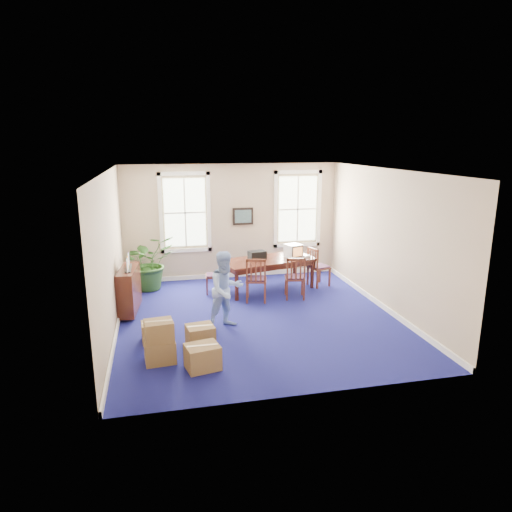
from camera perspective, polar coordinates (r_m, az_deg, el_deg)
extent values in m
plane|color=navy|center=(10.15, 0.18, -7.70)|extent=(6.50, 6.50, 0.00)
plane|color=white|center=(9.45, 0.19, 10.64)|extent=(6.50, 6.50, 0.00)
plane|color=tan|center=(12.81, -3.00, 4.31)|extent=(6.50, 0.00, 6.50)
plane|color=tan|center=(6.66, 6.33, -4.97)|extent=(6.50, 0.00, 6.50)
plane|color=tan|center=(9.50, -17.76, 0.22)|extent=(0.00, 6.50, 6.50)
plane|color=tan|center=(10.72, 16.04, 1.86)|extent=(0.00, 6.50, 6.50)
cube|color=white|center=(13.12, -2.89, -2.36)|extent=(6.00, 0.04, 0.12)
cube|color=white|center=(9.96, -16.93, -8.41)|extent=(0.04, 6.50, 0.12)
cube|color=white|center=(11.12, 15.37, -5.92)|extent=(0.04, 6.50, 0.12)
cube|color=white|center=(12.11, 6.23, 0.01)|extent=(0.23, 0.26, 0.06)
cube|color=black|center=(11.79, 0.15, 0.12)|extent=(0.48, 0.36, 0.22)
imported|color=#94B4EF|center=(9.40, -3.76, -4.26)|extent=(0.97, 0.87, 1.63)
cube|color=#411B11|center=(10.65, -15.57, -4.38)|extent=(0.48, 1.27, 0.98)
imported|color=#234A1A|center=(12.20, -13.22, -0.76)|extent=(1.63, 1.54, 1.44)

